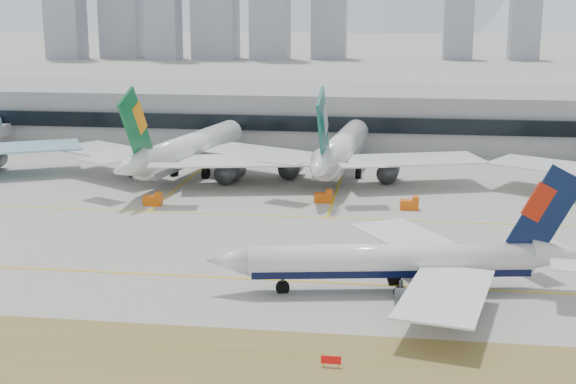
# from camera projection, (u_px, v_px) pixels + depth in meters

# --- Properties ---
(ground) EXTENTS (3000.00, 3000.00, 0.00)m
(ground) POSITION_uv_depth(u_px,v_px,m) (222.00, 266.00, 120.09)
(ground) COLOR gray
(ground) RESTS_ON ground
(taxiing_airliner) EXTENTS (52.88, 45.47, 17.83)m
(taxiing_airliner) POSITION_uv_depth(u_px,v_px,m) (405.00, 261.00, 108.74)
(taxiing_airliner) COLOR white
(taxiing_airliner) RESTS_ON ground
(widebody_eva) EXTENTS (63.83, 63.29, 23.15)m
(widebody_eva) POSITION_uv_depth(u_px,v_px,m) (187.00, 151.00, 179.71)
(widebody_eva) COLOR white
(widebody_eva) RESTS_ON ground
(widebody_cathay) EXTENTS (64.93, 63.74, 23.22)m
(widebody_cathay) POSITION_uv_depth(u_px,v_px,m) (341.00, 151.00, 179.57)
(widebody_cathay) COLOR white
(widebody_cathay) RESTS_ON ground
(terminal) EXTENTS (280.00, 43.10, 15.00)m
(terminal) POSITION_uv_depth(u_px,v_px,m) (308.00, 114.00, 229.09)
(terminal) COLOR gray
(terminal) RESTS_ON ground
(hold_sign_right) EXTENTS (2.20, 0.15, 1.35)m
(hold_sign_right) POSITION_uv_depth(u_px,v_px,m) (331.00, 360.00, 86.47)
(hold_sign_right) COLOR red
(hold_sign_right) RESTS_ON ground
(gse_b) EXTENTS (3.55, 2.00, 2.60)m
(gse_b) POSITION_uv_depth(u_px,v_px,m) (153.00, 200.00, 156.30)
(gse_b) COLOR #E35C0B
(gse_b) RESTS_ON ground
(gse_extra) EXTENTS (3.55, 2.00, 2.60)m
(gse_extra) POSITION_uv_depth(u_px,v_px,m) (324.00, 197.00, 158.58)
(gse_extra) COLOR #E35C0B
(gse_extra) RESTS_ON ground
(gse_c) EXTENTS (3.55, 2.00, 2.60)m
(gse_c) POSITION_uv_depth(u_px,v_px,m) (410.00, 204.00, 153.04)
(gse_c) COLOR #E35C0B
(gse_c) RESTS_ON ground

